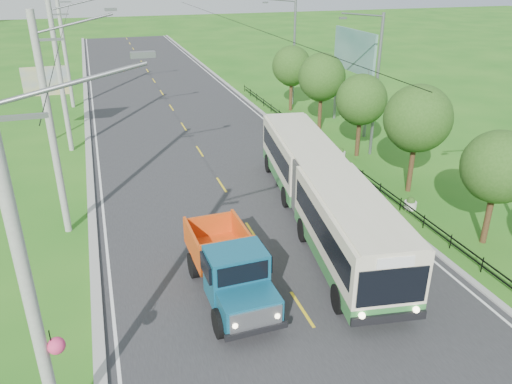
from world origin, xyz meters
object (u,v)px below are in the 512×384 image
tree_second (497,170)px  streetlight_mid (375,81)px  pole_mid (60,75)px  tree_third (417,121)px  dump_truck (230,265)px  planter_mid (340,153)px  pole_far (65,48)px  tree_back (292,68)px  streetlight_far (293,49)px  pole_nearest (29,283)px  pole_near (52,128)px  planter_near (410,204)px  planter_far (295,120)px  bus (321,187)px  tree_fourth (361,102)px  billboard_left (46,86)px  billboard_right (354,57)px  tree_fifth (322,79)px

tree_second → streetlight_mid: streetlight_mid is taller
pole_mid → tree_third: size_ratio=1.67×
dump_truck → planter_mid: bearing=46.9°
pole_far → tree_back: size_ratio=1.82×
streetlight_far → pole_nearest: bearing=-121.3°
pole_near → tree_back: (18.12, 17.14, -1.44)m
planter_near → planter_far: 16.00m
pole_mid → bus: (11.69, -15.01, -3.17)m
tree_back → bus: 21.22m
tree_fourth → planter_near: bearing=-98.8°
streetlight_mid → billboard_left: size_ratio=1.74×
planter_mid → bus: (-5.17, -8.01, 1.64)m
tree_back → billboard_left: size_ratio=1.06×
dump_truck → tree_back: bearing=61.9°
pole_mid → streetlight_far: (18.90, 7.00, -0.19)m
planter_near → planter_mid: size_ratio=1.00×
tree_second → tree_back: (0.00, 24.00, 0.13)m
tree_third → streetlight_far: (0.79, 19.86, 0.92)m
planter_near → tree_fourth: bearing=81.2°
streetlight_far → billboard_right: bearing=-78.3°
pole_mid → planter_near: 23.08m
pole_nearest → tree_second: bearing=15.9°
pole_near → streetlight_mid: (18.90, 5.00, -0.19)m
tree_second → tree_third: (0.00, 6.00, 0.47)m
tree_third → tree_fourth: tree_third is taller
pole_near → planter_near: bearing=-10.1°
planter_near → billboard_right: size_ratio=0.09×
planter_mid → planter_far: bearing=90.0°
streetlight_mid → planter_near: size_ratio=13.54×
tree_third → billboard_left: 25.02m
billboard_right → tree_fourth: bearing=-112.6°
streetlight_far → bus: streetlight_far is taller
pole_far → tree_fourth: 26.20m
pole_nearest → planter_mid: bearing=45.3°
pole_near → bus: bearing=-14.4°
planter_mid → bus: size_ratio=0.04×
pole_far → tree_back: bearing=-20.7°
tree_back → billboard_right: bearing=-68.3°
streetlight_far → planter_far: streetlight_far is taller
pole_near → tree_fourth: 18.89m
pole_near → pole_far: 24.00m
planter_mid → dump_truck: 16.53m
pole_nearest → billboard_right: pole_nearest is taller
streetlight_mid → billboard_right: streetlight_mid is taller
planter_far → planter_near: bearing=-90.0°
tree_third → streetlight_far: 19.90m
pole_near → tree_fourth: pole_near is taller
pole_nearest → tree_fifth: pole_nearest is taller
tree_fifth → streetlight_mid: size_ratio=0.64×
pole_nearest → streetlight_mid: 25.41m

